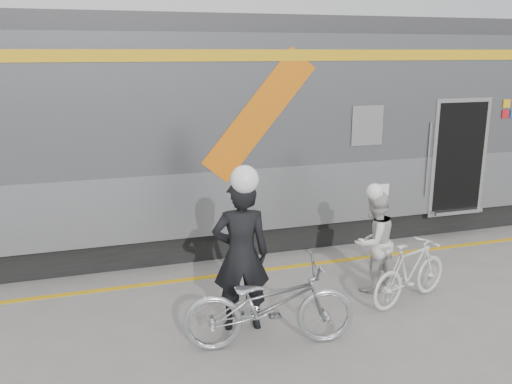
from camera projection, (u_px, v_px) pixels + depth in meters
name	position (u px, v px, depth m)	size (l,w,h in m)	color
ground	(319.00, 332.00, 6.99)	(90.00, 90.00, 0.00)	slate
train	(321.00, 126.00, 10.88)	(24.00, 3.17, 4.10)	black
safety_strip	(266.00, 270.00, 8.97)	(24.00, 0.12, 0.01)	gold
man	(241.00, 255.00, 6.88)	(0.73, 0.48, 2.00)	black
bicycle_left	(270.00, 304.00, 6.54)	(0.73, 2.10, 1.10)	#9DA0A4
woman	(374.00, 242.00, 8.07)	(0.74, 0.58, 1.52)	beige
bicycle_right	(410.00, 272.00, 7.72)	(0.43, 1.53, 0.92)	silver
helmet_man	(240.00, 165.00, 6.58)	(0.35, 0.35, 0.35)	white
helmet_woman	(377.00, 184.00, 7.84)	(0.24, 0.24, 0.24)	white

